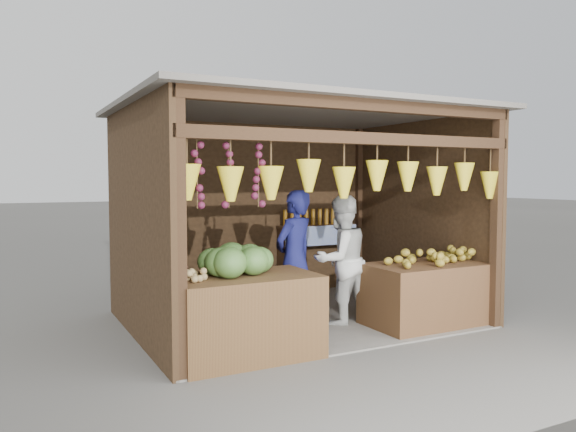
# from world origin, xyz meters

# --- Properties ---
(ground) EXTENTS (80.00, 80.00, 0.00)m
(ground) POSITION_xyz_m (0.00, 0.00, 0.00)
(ground) COLOR #514F49
(ground) RESTS_ON ground
(stall_structure) EXTENTS (4.30, 3.30, 2.66)m
(stall_structure) POSITION_xyz_m (-0.03, -0.04, 1.67)
(stall_structure) COLOR slate
(stall_structure) RESTS_ON ground
(back_shelf) EXTENTS (1.25, 0.32, 1.32)m
(back_shelf) POSITION_xyz_m (1.05, 1.28, 0.87)
(back_shelf) COLOR #382314
(back_shelf) RESTS_ON ground
(counter_left) EXTENTS (1.45, 0.85, 0.83)m
(counter_left) POSITION_xyz_m (-1.18, -1.10, 0.41)
(counter_left) COLOR #4A2D18
(counter_left) RESTS_ON ground
(counter_right) EXTENTS (1.45, 0.85, 0.76)m
(counter_right) POSITION_xyz_m (1.26, -0.98, 0.38)
(counter_right) COLOR #452C17
(counter_right) RESTS_ON ground
(stool) EXTENTS (0.36, 0.36, 0.34)m
(stool) POSITION_xyz_m (-1.68, 0.02, 0.17)
(stool) COLOR black
(stool) RESTS_ON ground
(man_standing) EXTENTS (0.71, 0.60, 1.65)m
(man_standing) POSITION_xyz_m (-0.19, -0.31, 0.83)
(man_standing) COLOR #161854
(man_standing) RESTS_ON ground
(woman_standing) EXTENTS (0.84, 0.69, 1.58)m
(woman_standing) POSITION_xyz_m (0.39, -0.43, 0.79)
(woman_standing) COLOR silver
(woman_standing) RESTS_ON ground
(vendor_seated) EXTENTS (0.59, 0.39, 1.18)m
(vendor_seated) POSITION_xyz_m (-1.68, 0.02, 0.93)
(vendor_seated) COLOR brown
(vendor_seated) RESTS_ON stool
(melon_pile) EXTENTS (1.00, 0.50, 0.32)m
(melon_pile) POSITION_xyz_m (-1.20, -1.02, 0.99)
(melon_pile) COLOR #1B4713
(melon_pile) RESTS_ON counter_left
(tanfruit_pile) EXTENTS (0.34, 0.40, 0.13)m
(tanfruit_pile) POSITION_xyz_m (-1.74, -1.10, 0.89)
(tanfruit_pile) COLOR olive
(tanfruit_pile) RESTS_ON counter_left
(mango_pile) EXTENTS (1.40, 0.64, 0.22)m
(mango_pile) POSITION_xyz_m (1.35, -0.99, 0.87)
(mango_pile) COLOR #BF6919
(mango_pile) RESTS_ON counter_right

